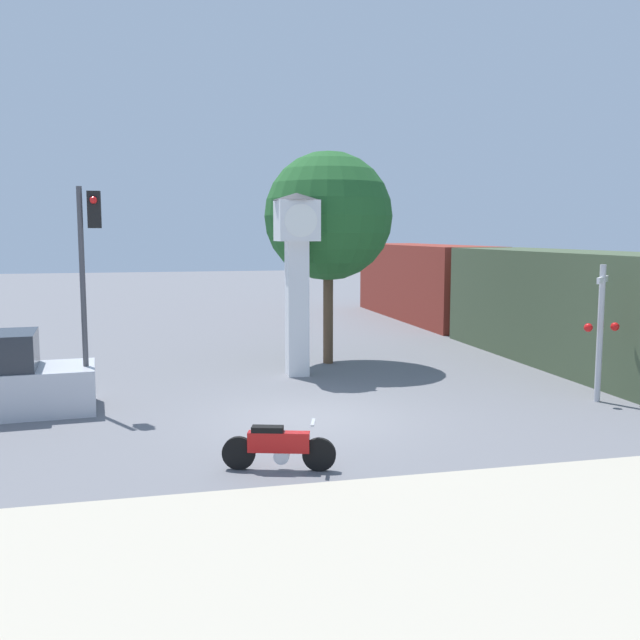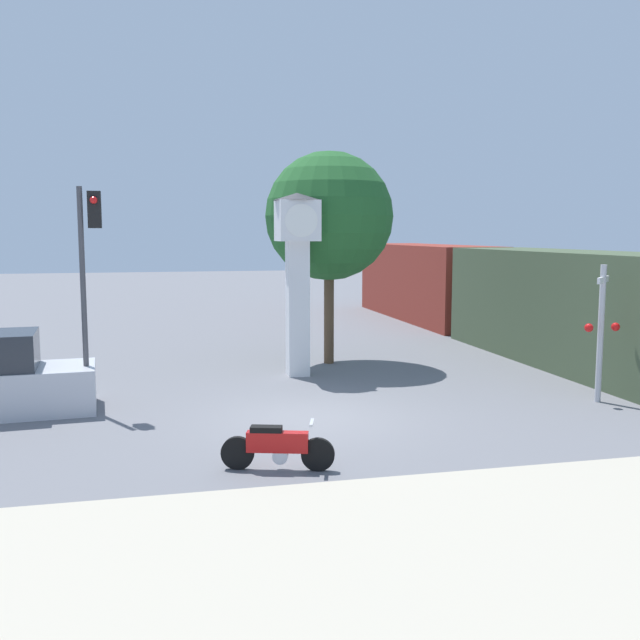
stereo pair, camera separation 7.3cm
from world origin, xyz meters
name	(u,v)px [view 1 (the left image)]	position (x,y,z in m)	size (l,w,h in m)	color
ground_plane	(309,418)	(0.00, 0.00, 0.00)	(120.00, 120.00, 0.00)	slate
sidewalk_strip	(442,568)	(0.00, -7.15, 0.05)	(36.00, 6.00, 0.10)	#B2A893
motorcycle	(278,447)	(-1.22, -3.14, 0.41)	(1.86, 0.68, 0.84)	black
clock_tower	(297,256)	(0.68, 4.63, 3.32)	(1.32, 1.32, 5.02)	white
freight_train	(481,292)	(9.07, 10.50, 1.70)	(2.80, 22.99, 3.40)	#425138
traffic_light	(88,260)	(-4.54, 1.86, 3.36)	(0.50, 0.35, 4.94)	#47474C
railroad_crossing_signal	(601,327)	(6.93, -0.05, 1.77)	(0.90, 0.82, 3.22)	#B7B7BC
street_tree	(328,217)	(1.97, 6.26, 4.42)	(3.82, 3.82, 6.35)	brown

